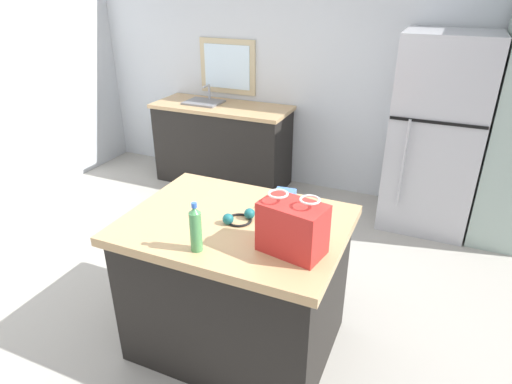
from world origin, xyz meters
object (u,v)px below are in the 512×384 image
(small_box, at_px, (285,199))
(refrigerator, at_px, (436,135))
(ear_defenders, at_px, (239,218))
(bottle, at_px, (196,229))
(kitchen_island, at_px, (237,284))
(shopping_bag, at_px, (293,228))

(small_box, bearing_deg, refrigerator, 68.38)
(refrigerator, xyz_separation_m, ear_defenders, (-0.94, -2.17, 0.04))
(refrigerator, distance_m, bottle, 2.72)
(bottle, bearing_deg, small_box, 68.12)
(refrigerator, height_order, bottle, refrigerator)
(bottle, bearing_deg, kitchen_island, 82.55)
(kitchen_island, distance_m, refrigerator, 2.42)
(kitchen_island, bearing_deg, refrigerator, 66.22)
(shopping_bag, distance_m, ear_defenders, 0.43)
(refrigerator, xyz_separation_m, shopping_bag, (-0.56, -2.34, 0.16))
(refrigerator, height_order, small_box, refrigerator)
(kitchen_island, distance_m, shopping_bag, 0.73)
(shopping_bag, xyz_separation_m, bottle, (-0.45, -0.19, -0.01))
(shopping_bag, bearing_deg, small_box, 114.77)
(bottle, height_order, ear_defenders, bottle)
(shopping_bag, relative_size, ear_defenders, 1.68)
(shopping_bag, xyz_separation_m, ear_defenders, (-0.38, 0.17, -0.11))
(small_box, bearing_deg, ear_defenders, -124.23)
(shopping_bag, relative_size, bottle, 1.30)
(refrigerator, bearing_deg, bottle, -111.69)
(kitchen_island, relative_size, small_box, 10.47)
(kitchen_island, xyz_separation_m, small_box, (0.20, 0.27, 0.51))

